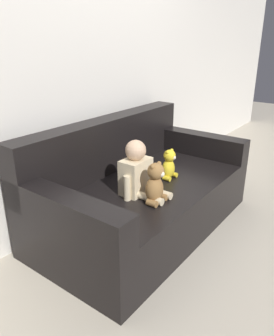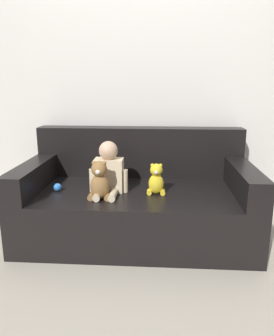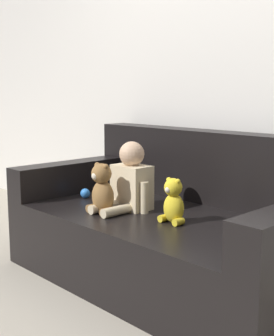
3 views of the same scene
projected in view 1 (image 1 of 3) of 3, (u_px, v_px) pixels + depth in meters
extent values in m
plane|color=#B7AD99|center=(145.00, 225.00, 2.61)|extent=(12.00, 12.00, 0.00)
cube|color=silver|center=(86.00, 51.00, 2.44)|extent=(8.00, 0.05, 2.60)
cube|color=black|center=(145.00, 204.00, 2.53)|extent=(1.74, 0.95, 0.39)
cube|color=black|center=(106.00, 145.00, 2.60)|extent=(1.74, 0.18, 0.42)
cube|color=black|center=(64.00, 210.00, 1.84)|extent=(0.16, 0.95, 0.20)
cube|color=black|center=(195.00, 143.00, 3.01)|extent=(0.16, 0.95, 0.20)
cube|color=beige|center=(136.00, 176.00, 2.23)|extent=(0.21, 0.14, 0.25)
sphere|color=tan|center=(136.00, 150.00, 2.16)|extent=(0.14, 0.14, 0.14)
cylinder|color=beige|center=(151.00, 198.00, 2.14)|extent=(0.05, 0.18, 0.05)
cylinder|color=beige|center=(160.00, 193.00, 2.21)|extent=(0.05, 0.18, 0.05)
cylinder|color=beige|center=(127.00, 188.00, 2.14)|extent=(0.05, 0.05, 0.17)
cylinder|color=beige|center=(148.00, 176.00, 2.32)|extent=(0.05, 0.05, 0.17)
ellipsoid|color=olive|center=(154.00, 189.00, 2.11)|extent=(0.13, 0.11, 0.18)
sphere|color=olive|center=(156.00, 171.00, 2.06)|extent=(0.11, 0.11, 0.11)
sphere|color=olive|center=(153.00, 167.00, 2.02)|extent=(0.03, 0.03, 0.03)
sphere|color=olive|center=(159.00, 164.00, 2.07)|extent=(0.03, 0.03, 0.03)
sphere|color=beige|center=(162.00, 174.00, 2.04)|extent=(0.04, 0.04, 0.04)
cylinder|color=olive|center=(152.00, 203.00, 2.08)|extent=(0.04, 0.07, 0.04)
cylinder|color=olive|center=(162.00, 197.00, 2.17)|extent=(0.04, 0.07, 0.04)
ellipsoid|color=yellow|center=(168.00, 169.00, 2.49)|extent=(0.11, 0.09, 0.15)
sphere|color=yellow|center=(170.00, 156.00, 2.44)|extent=(0.09, 0.09, 0.09)
sphere|color=yellow|center=(168.00, 152.00, 2.41)|extent=(0.03, 0.03, 0.03)
sphere|color=yellow|center=(172.00, 150.00, 2.45)|extent=(0.03, 0.03, 0.03)
sphere|color=beige|center=(174.00, 158.00, 2.43)|extent=(0.03, 0.03, 0.03)
cylinder|color=yellow|center=(167.00, 178.00, 2.46)|extent=(0.04, 0.06, 0.04)
cylinder|color=yellow|center=(174.00, 174.00, 2.53)|extent=(0.04, 0.06, 0.04)
sphere|color=#337FDB|center=(101.00, 212.00, 1.96)|extent=(0.06, 0.06, 0.06)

